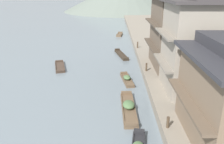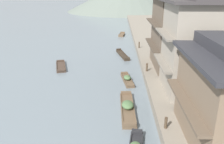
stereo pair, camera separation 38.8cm
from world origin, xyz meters
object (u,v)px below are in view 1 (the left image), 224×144
house_waterfront_second (196,44)px  mooring_post_dock_far (138,45)px  house_waterfront_tall (177,30)px  mooring_post_dock_near (168,122)px  boat_moored_second (119,35)px  boat_moored_nearest (60,67)px  boat_moored_far (121,55)px  boat_midriver_drifting (129,108)px  boat_moored_third (127,79)px  mooring_post_dock_mid (146,67)px

house_waterfront_second → mooring_post_dock_far: size_ratio=9.04×
house_waterfront_tall → mooring_post_dock_near: 14.55m
boat_moored_second → mooring_post_dock_near: mooring_post_dock_near is taller
boat_moored_nearest → boat_moored_far: bearing=35.2°
boat_moored_nearest → boat_moored_second: 23.50m
boat_moored_nearest → boat_moored_far: (8.13, 5.72, 0.03)m
boat_midriver_drifting → mooring_post_dock_near: bearing=-57.4°
house_waterfront_second → house_waterfront_tall: same height
mooring_post_dock_near → boat_moored_third: bearing=102.1°
mooring_post_dock_near → boat_moored_far: bearing=97.2°
boat_moored_nearest → house_waterfront_tall: 15.29m
boat_moored_nearest → boat_moored_third: bearing=-28.1°
house_waterfront_second → mooring_post_dock_near: house_waterfront_second is taller
mooring_post_dock_near → boat_midriver_drifting: bearing=122.6°
house_waterfront_second → mooring_post_dock_mid: 7.24m
boat_midriver_drifting → house_waterfront_second: (5.94, 2.67, 4.85)m
boat_moored_nearest → boat_midriver_drifting: (8.32, -11.15, 0.14)m
boat_moored_nearest → house_waterfront_second: bearing=-30.7°
boat_moored_nearest → mooring_post_dock_mid: 11.33m
house_waterfront_second → boat_midriver_drifting: bearing=-155.7°
boat_moored_nearest → boat_moored_third: (8.50, -4.54, 0.10)m
boat_moored_second → mooring_post_dock_mid: 25.64m
boat_moored_third → boat_moored_far: bearing=92.1°
house_waterfront_tall → mooring_post_dock_mid: size_ratio=9.37×
boat_moored_far → house_waterfront_tall: size_ratio=0.64×
boat_moored_nearest → boat_moored_far: boat_moored_far is taller
boat_moored_third → house_waterfront_second: 8.52m
boat_moored_far → mooring_post_dock_mid: bearing=-74.1°
boat_moored_far → mooring_post_dock_mid: 9.59m
boat_moored_third → house_waterfront_tall: house_waterfront_tall is taller
boat_moored_third → house_waterfront_tall: bearing=28.2°
boat_moored_nearest → mooring_post_dock_mid: (10.73, -3.44, 1.15)m
house_waterfront_tall → mooring_post_dock_far: 10.36m
boat_moored_nearest → house_waterfront_second: (14.25, -8.47, 4.99)m
boat_moored_second → mooring_post_dock_near: bearing=-86.0°
mooring_post_dock_mid → house_waterfront_second: bearing=-55.0°
boat_moored_third → mooring_post_dock_mid: (2.23, 1.10, 1.06)m
boat_moored_third → mooring_post_dock_far: size_ratio=4.28×
boat_midriver_drifting → boat_moored_second: bearing=90.3°
boat_moored_third → boat_midriver_drifting: boat_midriver_drifting is taller
house_waterfront_second → mooring_post_dock_far: 16.83m
house_waterfront_second → mooring_post_dock_mid: bearing=125.0°
mooring_post_dock_near → boat_moored_nearest: bearing=125.7°
house_waterfront_tall → mooring_post_dock_mid: 5.68m
boat_moored_nearest → boat_midriver_drifting: bearing=-53.3°
boat_moored_nearest → mooring_post_dock_near: 18.41m
mooring_post_dock_mid → boat_midriver_drifting: bearing=-107.4°
boat_moored_second → house_waterfront_tall: 24.74m
boat_midriver_drifting → house_waterfront_second: house_waterfront_second is taller
boat_moored_far → mooring_post_dock_far: size_ratio=5.79×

